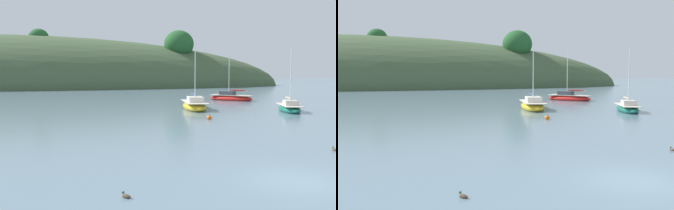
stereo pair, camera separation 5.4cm
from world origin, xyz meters
The scene contains 8 objects.
ground_plane centered at (0.00, 0.00, 0.00)m, with size 400.00×400.00×0.00m, color slate.
far_shoreline_hill centered at (-24.95, 89.03, 0.07)m, with size 150.00×36.00×28.79m.
sailboat_grey_yawl centered at (13.76, 22.52, 0.36)m, with size 3.85×6.14×6.70m.
sailboat_blue_center centered at (4.85, 27.15, 0.43)m, with size 3.61×7.46×8.83m.
sailboat_red_portside centered at (13.86, 37.97, 0.39)m, with size 6.04×6.09×7.39m.
mooring_buoy_channel centered at (3.35, 18.52, 0.12)m, with size 0.44×0.44×0.54m.
duck_lone_right centered at (-6.65, -0.44, 0.05)m, with size 0.35×0.38×0.24m.
duck_trailing centered at (5.19, 4.39, 0.05)m, with size 0.20×0.43×0.24m.
Camera 2 is at (-8.32, -12.89, 4.24)m, focal length 40.90 mm.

